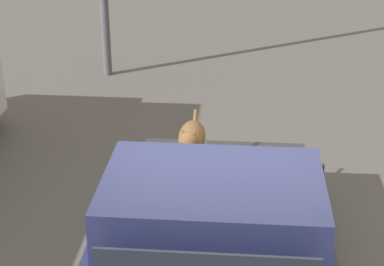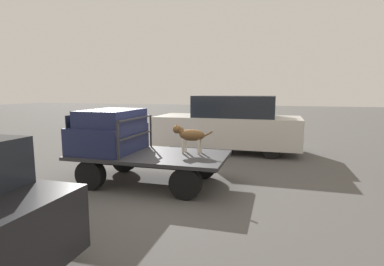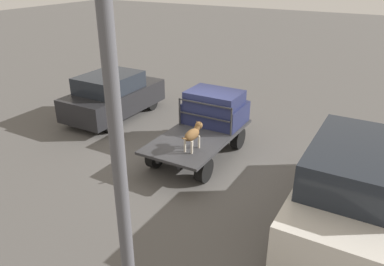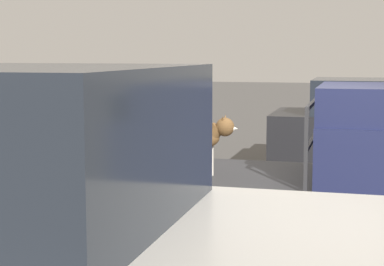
{
  "view_description": "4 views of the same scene",
  "coord_description": "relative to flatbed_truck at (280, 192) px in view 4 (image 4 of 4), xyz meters",
  "views": [
    {
      "loc": [
        5.13,
        0.19,
        4.06
      ],
      "look_at": [
        -0.96,
        -0.32,
        1.24
      ],
      "focal_mm": 60.0,
      "sensor_mm": 36.0,
      "label": 1
    },
    {
      "loc": [
        -2.92,
        6.56,
        2.26
      ],
      "look_at": [
        -0.96,
        -0.32,
        1.24
      ],
      "focal_mm": 28.0,
      "sensor_mm": 36.0,
      "label": 2
    },
    {
      "loc": [
        -8.85,
        -4.79,
        5.36
      ],
      "look_at": [
        -0.96,
        -0.32,
        1.24
      ],
      "focal_mm": 35.0,
      "sensor_mm": 36.0,
      "label": 3
    },
    {
      "loc": [
        0.88,
        -7.27,
        2.14
      ],
      "look_at": [
        -0.96,
        -0.32,
        1.24
      ],
      "focal_mm": 60.0,
      "sensor_mm": 36.0,
      "label": 4
    }
  ],
  "objects": [
    {
      "name": "flatbed_truck",
      "position": [
        0.0,
        0.0,
        0.0
      ],
      "size": [
        3.69,
        1.9,
        0.74
      ],
      "color": "black",
      "rests_on": "ground"
    },
    {
      "name": "truck_headboard",
      "position": [
        0.36,
        0.0,
        0.77
      ],
      "size": [
        0.04,
        1.78,
        0.87
      ],
      "color": "#2D2D30",
      "rests_on": "flatbed_truck"
    },
    {
      "name": "dog",
      "position": [
        -0.89,
        -0.32,
        0.65
      ],
      "size": [
        1.04,
        0.28,
        0.72
      ],
      "rotation": [
        0.0,
        0.0,
        -0.12
      ],
      "color": "beige",
      "rests_on": "flatbed_truck"
    },
    {
      "name": "truck_cab",
      "position": [
        1.08,
        0.0,
        0.69
      ],
      "size": [
        1.37,
        1.78,
        1.05
      ],
      "color": "#1E2347",
      "rests_on": "flatbed_truck"
    },
    {
      "name": "ground_plane",
      "position": [
        0.0,
        0.0,
        -0.55
      ],
      "size": [
        80.0,
        80.0,
        0.0
      ],
      "primitive_type": "plane",
      "color": "#514F4C"
    }
  ]
}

